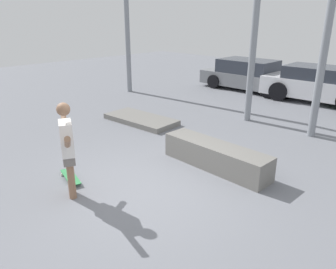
{
  "coord_description": "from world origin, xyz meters",
  "views": [
    {
      "loc": [
        4.17,
        -3.49,
        3.1
      ],
      "look_at": [
        -0.31,
        1.0,
        0.79
      ],
      "focal_mm": 35.0,
      "sensor_mm": 36.0,
      "label": 1
    }
  ],
  "objects_px": {
    "grind_box": "(216,156)",
    "parked_car_grey": "(249,75)",
    "skateboarder": "(67,146)",
    "manual_pad": "(141,119)",
    "skateboard": "(71,177)",
    "parked_car_white": "(321,85)"
  },
  "relations": [
    {
      "from": "skateboarder",
      "to": "manual_pad",
      "type": "xyz_separation_m",
      "value": [
        -2.47,
        3.76,
        -0.89
      ]
    },
    {
      "from": "skateboard",
      "to": "parked_car_grey",
      "type": "relative_size",
      "value": 0.19
    },
    {
      "from": "skateboard",
      "to": "parked_car_grey",
      "type": "xyz_separation_m",
      "value": [
        -2.09,
        9.92,
        0.56
      ]
    },
    {
      "from": "parked_car_grey",
      "to": "skateboarder",
      "type": "bearing_deg",
      "value": -76.19
    },
    {
      "from": "skateboard",
      "to": "grind_box",
      "type": "height_order",
      "value": "grind_box"
    },
    {
      "from": "skateboarder",
      "to": "skateboard",
      "type": "distance_m",
      "value": 1.11
    },
    {
      "from": "manual_pad",
      "to": "skateboarder",
      "type": "bearing_deg",
      "value": -56.72
    },
    {
      "from": "manual_pad",
      "to": "parked_car_white",
      "type": "relative_size",
      "value": 0.54
    },
    {
      "from": "grind_box",
      "to": "parked_car_grey",
      "type": "xyz_separation_m",
      "value": [
        -3.79,
        7.41,
        0.36
      ]
    },
    {
      "from": "grind_box",
      "to": "parked_car_grey",
      "type": "relative_size",
      "value": 0.58
    },
    {
      "from": "parked_car_white",
      "to": "manual_pad",
      "type": "bearing_deg",
      "value": -118.15
    },
    {
      "from": "skateboarder",
      "to": "parked_car_white",
      "type": "height_order",
      "value": "skateboarder"
    },
    {
      "from": "grind_box",
      "to": "manual_pad",
      "type": "xyz_separation_m",
      "value": [
        -3.59,
        0.97,
        -0.19
      ]
    },
    {
      "from": "skateboard",
      "to": "manual_pad",
      "type": "bearing_deg",
      "value": 132.35
    },
    {
      "from": "manual_pad",
      "to": "skateboard",
      "type": "bearing_deg",
      "value": -61.45
    },
    {
      "from": "parked_car_white",
      "to": "grind_box",
      "type": "bearing_deg",
      "value": -88.3
    },
    {
      "from": "grind_box",
      "to": "parked_car_white",
      "type": "relative_size",
      "value": 0.58
    },
    {
      "from": "skateboarder",
      "to": "manual_pad",
      "type": "distance_m",
      "value": 4.58
    },
    {
      "from": "skateboarder",
      "to": "grind_box",
      "type": "height_order",
      "value": "skateboarder"
    },
    {
      "from": "grind_box",
      "to": "skateboard",
      "type": "bearing_deg",
      "value": -124.2
    },
    {
      "from": "skateboard",
      "to": "grind_box",
      "type": "bearing_deg",
      "value": 69.61
    },
    {
      "from": "skateboard",
      "to": "grind_box",
      "type": "xyz_separation_m",
      "value": [
        1.7,
        2.5,
        0.2
      ]
    }
  ]
}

